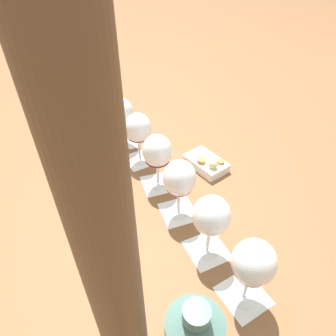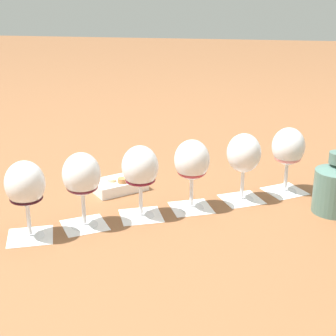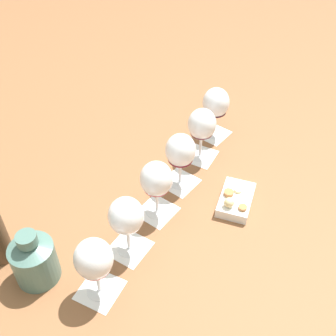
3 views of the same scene
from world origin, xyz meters
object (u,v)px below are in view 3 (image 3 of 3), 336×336
wine_glass_0 (94,261)px  wine_glass_5 (216,104)px  ceramic_vase (34,259)px  snack_dish (236,200)px  wine_glass_1 (126,218)px  wine_glass_2 (156,181)px  wine_glass_4 (202,126)px  wine_glass_3 (181,152)px

wine_glass_0 → wine_glass_5: (0.56, 0.35, 0.00)m
ceramic_vase → snack_dish: (0.54, -0.05, -0.05)m
ceramic_vase → snack_dish: bearing=-5.5°
wine_glass_0 → wine_glass_5: size_ratio=1.00×
wine_glass_1 → wine_glass_2: 0.14m
wine_glass_4 → ceramic_vase: (-0.57, -0.17, -0.05)m
ceramic_vase → wine_glass_0: bearing=-45.7°
wine_glass_0 → wine_glass_2: size_ratio=1.00×
wine_glass_4 → snack_dish: 0.24m
ceramic_vase → wine_glass_2: bearing=5.7°
wine_glass_2 → wine_glass_0: bearing=-148.1°
wine_glass_4 → snack_dish: size_ratio=1.08×
wine_glass_2 → snack_dish: 0.24m
ceramic_vase → snack_dish: size_ratio=0.95×
wine_glass_0 → ceramic_vase: size_ratio=1.14×
wine_glass_2 → ceramic_vase: bearing=-174.3°
wine_glass_4 → wine_glass_5: 0.12m
wine_glass_3 → wine_glass_4: same height
wine_glass_1 → wine_glass_5: (0.45, 0.28, 0.00)m
wine_glass_3 → snack_dish: bearing=-59.5°
wine_glass_3 → snack_dish: (0.09, -0.15, -0.10)m
wine_glass_5 → wine_glass_4: bearing=-144.6°
wine_glass_3 → wine_glass_0: bearing=-148.8°
wine_glass_5 → wine_glass_2: bearing=-148.0°
wine_glass_1 → wine_glass_2: bearing=30.9°
wine_glass_3 → wine_glass_2: bearing=-150.0°
wine_glass_5 → snack_dish: size_ratio=1.08×
wine_glass_3 → snack_dish: wine_glass_3 is taller
wine_glass_4 → snack_dish: wine_glass_4 is taller
wine_glass_2 → ceramic_vase: size_ratio=1.14×
ceramic_vase → wine_glass_3: bearing=12.3°
snack_dish → wine_glass_3: bearing=120.5°
wine_glass_4 → wine_glass_0: bearing=-148.9°
snack_dish → wine_glass_4: bearing=82.7°
wine_glass_2 → snack_dish: (0.20, -0.09, -0.10)m
wine_glass_3 → ceramic_vase: size_ratio=1.14×
wine_glass_1 → wine_glass_2: (0.12, 0.07, 0.00)m
wine_glass_5 → ceramic_vase: bearing=-160.3°
wine_glass_3 → wine_glass_5: (0.22, 0.14, 0.00)m
wine_glass_1 → wine_glass_2: size_ratio=1.00×
wine_glass_3 → snack_dish: 0.20m
wine_glass_1 → snack_dish: (0.32, -0.01, -0.10)m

